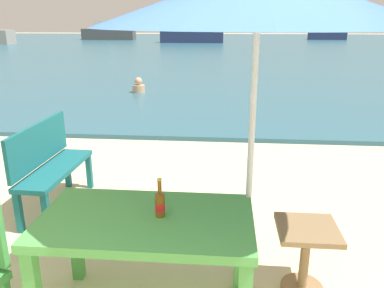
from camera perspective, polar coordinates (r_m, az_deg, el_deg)
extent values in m
cube|color=#2D6075|center=(31.35, 4.68, 14.26)|extent=(120.00, 50.00, 0.08)
cube|color=#4C9E47|center=(2.60, -6.81, -11.19)|extent=(1.40, 0.80, 0.06)
cube|color=#4C9E47|center=(3.24, -16.75, -13.27)|extent=(0.08, 0.08, 0.70)
cube|color=#4C9E47|center=(3.04, 7.13, -14.85)|extent=(0.08, 0.08, 0.70)
cylinder|color=brown|center=(2.55, -4.73, -9.01)|extent=(0.06, 0.06, 0.16)
cone|color=brown|center=(2.51, -4.77, -7.43)|extent=(0.06, 0.06, 0.03)
cylinder|color=brown|center=(2.49, -4.81, -6.24)|extent=(0.03, 0.03, 0.09)
cylinder|color=red|center=(2.55, -4.72, -9.16)|extent=(0.07, 0.07, 0.05)
cylinder|color=gold|center=(2.47, -4.83, -5.23)|extent=(0.03, 0.03, 0.01)
cylinder|color=silver|center=(2.73, 8.70, -0.20)|extent=(0.04, 0.04, 2.30)
cube|color=olive|center=(3.03, 16.67, -11.95)|extent=(0.44, 0.44, 0.04)
cylinder|color=olive|center=(3.17, 16.22, -16.21)|extent=(0.07, 0.07, 0.50)
cylinder|color=olive|center=(3.30, 15.85, -19.60)|extent=(0.32, 0.32, 0.03)
cube|color=#196066|center=(4.42, -19.41, -3.55)|extent=(0.40, 1.21, 0.05)
cube|color=#196066|center=(4.40, -21.65, -0.01)|extent=(0.08, 1.20, 0.44)
cube|color=#196066|center=(4.01, -20.66, -9.66)|extent=(0.06, 0.06, 0.42)
cube|color=#196066|center=(4.91, -14.90, -3.94)|extent=(0.06, 0.06, 0.42)
cube|color=#196066|center=(4.14, -24.15, -9.20)|extent=(0.06, 0.06, 0.42)
cube|color=#196066|center=(5.02, -17.87, -3.73)|extent=(0.06, 0.06, 0.42)
cylinder|color=tan|center=(10.80, -7.86, 8.08)|extent=(0.34, 0.34, 0.20)
sphere|color=tan|center=(10.77, -7.91, 9.15)|extent=(0.21, 0.21, 0.21)
cube|color=navy|center=(34.58, 0.01, 15.63)|extent=(5.37, 1.46, 1.10)
cube|color=silver|center=(34.60, -0.83, 17.24)|extent=(1.71, 1.10, 0.85)
cube|color=navy|center=(41.87, 19.28, 14.81)|extent=(3.60, 0.98, 0.74)
cube|color=silver|center=(41.77, 18.93, 15.75)|extent=(1.14, 0.74, 0.57)
cube|color=#4C4C4C|center=(40.37, -12.16, 15.53)|extent=(5.10, 1.39, 1.04)
cube|color=silver|center=(40.48, -12.91, 16.80)|extent=(1.62, 1.04, 0.81)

